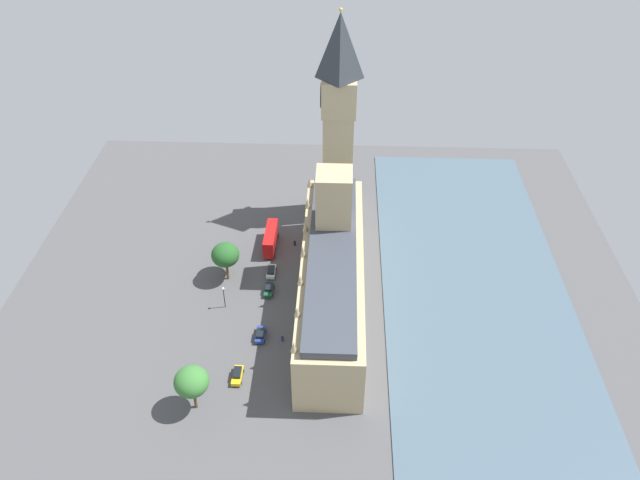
# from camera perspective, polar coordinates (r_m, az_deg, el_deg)

# --- Properties ---
(ground_plane) EXTENTS (138.52, 138.52, 0.00)m
(ground_plane) POSITION_cam_1_polar(r_m,az_deg,el_deg) (134.90, 0.22, -5.83)
(ground_plane) COLOR #4C4C4F
(river_thames) EXTENTS (40.93, 124.66, 0.25)m
(river_thames) POSITION_cam_1_polar(r_m,az_deg,el_deg) (138.18, 14.45, -5.99)
(river_thames) COLOR #475B6B
(river_thames) RESTS_ON ground
(parliament_building) EXTENTS (13.03, 57.21, 26.86)m
(parliament_building) POSITION_cam_1_polar(r_m,az_deg,el_deg) (130.39, 1.13, -2.93)
(parliament_building) COLOR tan
(parliament_building) RESTS_ON ground
(clock_tower) EXTENTS (8.23, 8.23, 52.39)m
(clock_tower) POSITION_cam_1_polar(r_m,az_deg,el_deg) (147.28, 1.73, 11.29)
(clock_tower) COLOR tan
(clock_tower) RESTS_ON ground
(double_decker_bus_kerbside) EXTENTS (2.81, 10.55, 4.75)m
(double_decker_bus_kerbside) POSITION_cam_1_polar(r_m,az_deg,el_deg) (148.31, -4.59, 0.16)
(double_decker_bus_kerbside) COLOR red
(double_decker_bus_kerbside) RESTS_ON ground
(car_white_near_tower) EXTENTS (1.99, 4.54, 1.74)m
(car_white_near_tower) POSITION_cam_1_polar(r_m,az_deg,el_deg) (141.67, -4.54, -2.90)
(car_white_near_tower) COLOR silver
(car_white_near_tower) RESTS_ON ground
(car_dark_green_trailing) EXTENTS (2.04, 4.50, 1.74)m
(car_dark_green_trailing) POSITION_cam_1_polar(r_m,az_deg,el_deg) (137.23, -4.75, -4.55)
(car_dark_green_trailing) COLOR #19472D
(car_dark_green_trailing) RESTS_ON ground
(car_blue_leading) EXTENTS (1.95, 4.45, 1.74)m
(car_blue_leading) POSITION_cam_1_polar(r_m,az_deg,el_deg) (127.73, -5.54, -8.70)
(car_blue_leading) COLOR navy
(car_blue_leading) RESTS_ON ground
(car_yellow_cab_by_river_gate) EXTENTS (1.92, 4.62, 1.74)m
(car_yellow_cab_by_river_gate) POSITION_cam_1_polar(r_m,az_deg,el_deg) (121.31, -7.66, -12.27)
(car_yellow_cab_by_river_gate) COLOR gold
(car_yellow_cab_by_river_gate) RESTS_ON ground
(pedestrian_midblock) EXTENTS (0.57, 0.46, 1.60)m
(pedestrian_midblock) POSITION_cam_1_polar(r_m,az_deg,el_deg) (126.94, -3.52, -9.05)
(pedestrian_midblock) COLOR navy
(pedestrian_midblock) RESTS_ON ground
(pedestrian_opposite_hall) EXTENTS (0.64, 0.69, 1.64)m
(pedestrian_opposite_hall) POSITION_cam_1_polar(r_m,az_deg,el_deg) (149.63, -2.36, -0.26)
(pedestrian_opposite_hall) COLOR black
(pedestrian_opposite_hall) RESTS_ON ground
(plane_tree_far_end) EXTENTS (6.26, 6.26, 9.83)m
(plane_tree_far_end) POSITION_cam_1_polar(r_m,az_deg,el_deg) (113.51, -11.82, -12.73)
(plane_tree_far_end) COLOR brown
(plane_tree_far_end) RESTS_ON ground
(plane_tree_under_trees) EXTENTS (6.23, 6.23, 9.66)m
(plane_tree_under_trees) POSITION_cam_1_polar(r_m,az_deg,el_deg) (137.75, -8.76, -1.38)
(plane_tree_under_trees) COLOR brown
(plane_tree_under_trees) RESTS_ON ground
(plane_tree_corner) EXTENTS (5.98, 5.98, 8.35)m
(plane_tree_corner) POSITION_cam_1_polar(r_m,az_deg,el_deg) (139.88, -8.76, -1.29)
(plane_tree_corner) COLOR brown
(plane_tree_corner) RESTS_ON ground
(street_lamp_slot_10) EXTENTS (0.56, 0.56, 5.64)m
(street_lamp_slot_10) POSITION_cam_1_polar(r_m,az_deg,el_deg) (132.81, -8.91, -4.91)
(street_lamp_slot_10) COLOR black
(street_lamp_slot_10) RESTS_ON ground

